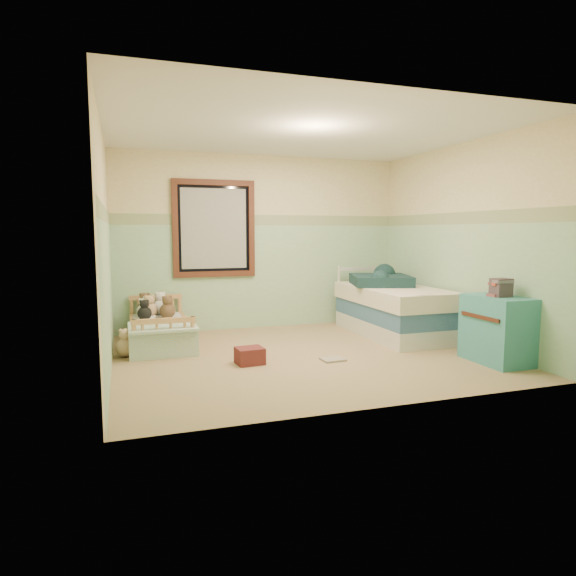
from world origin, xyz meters
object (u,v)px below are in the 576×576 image
object	(u,v)px
plush_floor_tan	(126,347)
red_pillow	(250,356)
twin_bed_frame	(394,327)
toddler_bed_frame	(160,338)
dresser	(497,329)
plush_floor_cream	(150,333)
floor_book	(333,359)

from	to	relation	value
plush_floor_tan	red_pillow	distance (m)	1.45
twin_bed_frame	red_pillow	world-z (taller)	twin_bed_frame
toddler_bed_frame	plush_floor_tan	size ratio (longest dim) A/B	6.38
toddler_bed_frame	dresser	world-z (taller)	dresser
twin_bed_frame	toddler_bed_frame	bearing A→B (deg)	172.66
twin_bed_frame	red_pillow	xyz separation A→B (m)	(-2.23, -0.83, -0.02)
plush_floor_cream	plush_floor_tan	xyz separation A→B (m)	(-0.30, -0.66, -0.01)
plush_floor_cream	floor_book	size ratio (longest dim) A/B	0.96
toddler_bed_frame	dresser	size ratio (longest dim) A/B	1.94
toddler_bed_frame	red_pillow	world-z (taller)	toddler_bed_frame
red_pillow	floor_book	bearing A→B (deg)	-9.90
toddler_bed_frame	twin_bed_frame	world-z (taller)	twin_bed_frame
plush_floor_cream	dresser	size ratio (longest dim) A/B	0.33
floor_book	plush_floor_cream	bearing A→B (deg)	137.66
plush_floor_tan	twin_bed_frame	world-z (taller)	same
toddler_bed_frame	red_pillow	distance (m)	1.49
toddler_bed_frame	plush_floor_cream	size ratio (longest dim) A/B	5.86
toddler_bed_frame	plush_floor_tan	xyz separation A→B (m)	(-0.41, -0.49, 0.02)
toddler_bed_frame	plush_floor_tan	distance (m)	0.64
red_pillow	floor_book	world-z (taller)	red_pillow
plush_floor_tan	twin_bed_frame	size ratio (longest dim) A/B	0.12
dresser	floor_book	xyz separation A→B (m)	(-1.65, 0.62, -0.35)
plush_floor_cream	plush_floor_tan	size ratio (longest dim) A/B	1.09
plush_floor_cream	twin_bed_frame	size ratio (longest dim) A/B	0.13
toddler_bed_frame	floor_book	distance (m)	2.23
red_pillow	plush_floor_cream	bearing A→B (deg)	124.35
floor_book	toddler_bed_frame	bearing A→B (deg)	139.30
plush_floor_cream	toddler_bed_frame	bearing A→B (deg)	-57.68
toddler_bed_frame	dresser	distance (m)	3.95
plush_floor_cream	dresser	distance (m)	4.13
plush_floor_cream	dresser	xyz separation A→B (m)	(3.51, -2.18, 0.24)
twin_bed_frame	red_pillow	distance (m)	2.38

